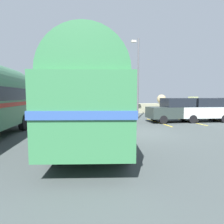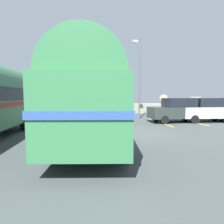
{
  "view_description": "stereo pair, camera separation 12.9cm",
  "coord_description": "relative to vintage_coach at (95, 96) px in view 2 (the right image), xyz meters",
  "views": [
    {
      "loc": [
        -3.0,
        -9.5,
        2.05
      ],
      "look_at": [
        -1.45,
        -1.67,
        1.35
      ],
      "focal_mm": 29.31,
      "sensor_mm": 36.0,
      "label": 1
    },
    {
      "loc": [
        -2.87,
        -9.52,
        2.05
      ],
      "look_at": [
        -1.45,
        -1.67,
        1.35
      ],
      "focal_mm": 29.31,
      "sensor_mm": 36.0,
      "label": 2
    }
  ],
  "objects": [
    {
      "name": "lamp_post",
      "position": [
        4.51,
        7.31,
        1.86
      ],
      "size": [
        0.51,
        0.84,
        6.99
      ],
      "color": "#5B5B60",
      "rests_on": "ground"
    },
    {
      "name": "vintage_coach",
      "position": [
        0.0,
        0.0,
        0.0
      ],
      "size": [
        3.82,
        8.87,
        3.7
      ],
      "rotation": [
        0.0,
        0.0,
        -0.17
      ],
      "color": "black",
      "rests_on": "ground"
    },
    {
      "name": "parked_car_middle",
      "position": [
        9.09,
        4.53,
        -1.08
      ],
      "size": [
        4.25,
        2.09,
        1.86
      ],
      "rotation": [
        0.0,
        0.0,
        1.47
      ],
      "color": "black",
      "rests_on": "ground"
    },
    {
      "name": "ground",
      "position": [
        2.17,
        1.32,
        -2.04
      ],
      "size": [
        32.0,
        26.0,
        0.02
      ],
      "color": "#3C4444"
    },
    {
      "name": "parked_car_nearest",
      "position": [
        6.71,
        4.74,
        -1.08
      ],
      "size": [
        4.12,
        1.77,
        1.86
      ],
      "rotation": [
        0.0,
        0.0,
        1.56
      ],
      "color": "black",
      "rests_on": "ground"
    },
    {
      "name": "breakwater",
      "position": [
        1.88,
        13.13,
        -1.39
      ],
      "size": [
        31.36,
        1.84,
        2.39
      ],
      "color": "gray",
      "rests_on": "ground"
    }
  ]
}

